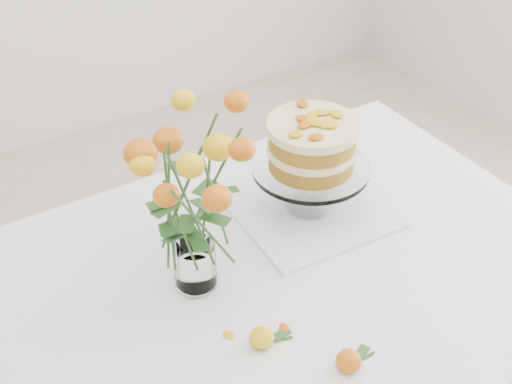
% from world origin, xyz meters
% --- Properties ---
extents(table, '(1.43, 0.93, 0.76)m').
position_xyz_m(table, '(0.00, 0.00, 0.67)').
color(table, tan).
rests_on(table, ground).
extents(napkin, '(0.35, 0.35, 0.01)m').
position_xyz_m(napkin, '(0.23, 0.14, 0.76)').
color(napkin, white).
rests_on(napkin, table).
extents(cake_stand, '(0.27, 0.27, 0.24)m').
position_xyz_m(cake_stand, '(0.23, 0.14, 0.93)').
color(cake_stand, white).
rests_on(cake_stand, napkin).
extents(rose_vase, '(0.37, 0.37, 0.43)m').
position_xyz_m(rose_vase, '(-0.11, 0.05, 1.01)').
color(rose_vase, white).
rests_on(rose_vase, table).
extents(loose_rose_near, '(0.08, 0.05, 0.04)m').
position_xyz_m(loose_rose_near, '(-0.08, -0.15, 0.78)').
color(loose_rose_near, yellow).
rests_on(loose_rose_near, table).
extents(loose_rose_far, '(0.08, 0.05, 0.04)m').
position_xyz_m(loose_rose_far, '(0.02, -0.28, 0.78)').
color(loose_rose_far, '#B94C09').
rests_on(loose_rose_far, table).
extents(stray_petal_a, '(0.03, 0.02, 0.00)m').
position_xyz_m(stray_petal_a, '(-0.12, -0.10, 0.76)').
color(stray_petal_a, gold).
rests_on(stray_petal_a, table).
extents(stray_petal_b, '(0.03, 0.02, 0.00)m').
position_xyz_m(stray_petal_b, '(-0.02, -0.14, 0.76)').
color(stray_petal_b, gold).
rests_on(stray_petal_b, table).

